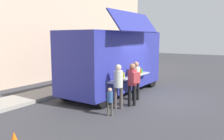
% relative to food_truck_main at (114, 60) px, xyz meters
% --- Properties ---
extents(ground_plane, '(60.00, 60.00, 0.00)m').
position_rel_food_truck_main_xyz_m(ground_plane, '(0.05, -2.39, -1.68)').
color(ground_plane, '#38383D').
extents(curb_strip, '(28.00, 1.60, 0.15)m').
position_rel_food_truck_main_xyz_m(curb_strip, '(-4.00, 2.62, -1.61)').
color(curb_strip, '#9E998E').
rests_on(curb_strip, ground).
extents(food_truck_main, '(6.15, 3.01, 3.93)m').
position_rel_food_truck_main_xyz_m(food_truck_main, '(0.00, 0.00, 0.00)').
color(food_truck_main, '#2B3095').
rests_on(food_truck_main, ground).
extents(trash_bin, '(0.60, 0.60, 0.97)m').
position_rel_food_truck_main_xyz_m(trash_bin, '(3.53, 2.32, -1.20)').
color(trash_bin, '#2D5F3A').
rests_on(trash_bin, ground).
extents(customer_front_ordering, '(0.55, 0.44, 1.74)m').
position_rel_food_truck_main_xyz_m(customer_front_ordering, '(-0.65, -1.54, -0.65)').
color(customer_front_ordering, black).
rests_on(customer_front_ordering, ground).
extents(customer_mid_with_backpack, '(0.50, 0.57, 1.77)m').
position_rel_food_truck_main_xyz_m(customer_mid_with_backpack, '(-1.55, -1.86, -0.60)').
color(customer_mid_with_backpack, black).
rests_on(customer_mid_with_backpack, ground).
extents(customer_rear_waiting, '(0.36, 0.36, 1.77)m').
position_rel_food_truck_main_xyz_m(customer_rear_waiting, '(-2.15, -1.55, -0.62)').
color(customer_rear_waiting, '#504744').
rests_on(customer_rear_waiting, ground).
extents(child_near_queue, '(0.21, 0.21, 1.03)m').
position_rel_food_truck_main_xyz_m(child_near_queue, '(-3.02, -1.73, -1.07)').
color(child_near_queue, '#4F4A42').
rests_on(child_near_queue, ground).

